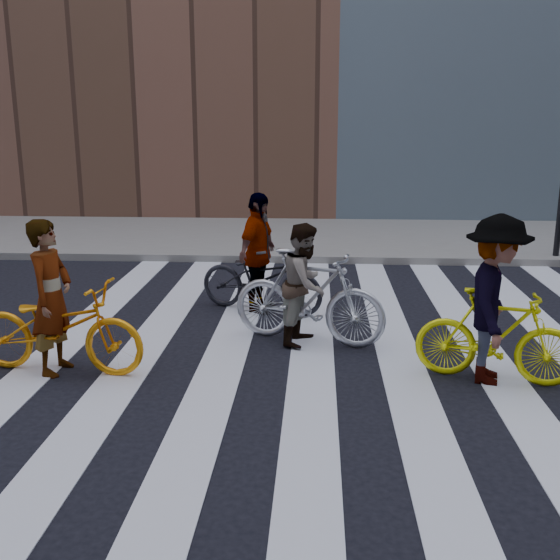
# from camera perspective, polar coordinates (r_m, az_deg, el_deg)

# --- Properties ---
(ground) EXTENTS (100.00, 100.00, 0.00)m
(ground) POSITION_cam_1_polar(r_m,az_deg,el_deg) (8.62, 6.51, -6.05)
(ground) COLOR black
(ground) RESTS_ON ground
(sidewalk_far) EXTENTS (100.00, 5.00, 0.15)m
(sidewalk_far) POSITION_cam_1_polar(r_m,az_deg,el_deg) (15.85, 5.10, 3.65)
(sidewalk_far) COLOR gray
(sidewalk_far) RESTS_ON ground
(zebra_crosswalk) EXTENTS (8.25, 10.00, 0.01)m
(zebra_crosswalk) POSITION_cam_1_polar(r_m,az_deg,el_deg) (8.62, 6.51, -6.01)
(zebra_crosswalk) COLOR silver
(zebra_crosswalk) RESTS_ON ground
(bike_yellow_left) EXTENTS (2.17, 0.97, 1.10)m
(bike_yellow_left) POSITION_cam_1_polar(r_m,az_deg,el_deg) (8.12, -18.76, -3.92)
(bike_yellow_left) COLOR #FE990E
(bike_yellow_left) RESTS_ON ground
(bike_silver_mid) EXTENTS (2.18, 1.22, 1.26)m
(bike_silver_mid) POSITION_cam_1_polar(r_m,az_deg,el_deg) (8.66, 2.50, -1.48)
(bike_silver_mid) COLOR #B5B9C0
(bike_silver_mid) RESTS_ON ground
(bike_yellow_right) EXTENTS (1.87, 0.95, 1.08)m
(bike_yellow_right) POSITION_cam_1_polar(r_m,az_deg,el_deg) (7.82, 18.32, -4.65)
(bike_yellow_right) COLOR #F0F10D
(bike_yellow_right) RESTS_ON ground
(bike_dark_rear) EXTENTS (2.13, 1.35, 1.06)m
(bike_dark_rear) POSITION_cam_1_polar(r_m,az_deg,el_deg) (10.07, -1.64, 0.18)
(bike_dark_rear) COLOR black
(bike_dark_rear) RESTS_ON ground
(rider_left) EXTENTS (0.51, 0.71, 1.83)m
(rider_left) POSITION_cam_1_polar(r_m,az_deg,el_deg) (8.04, -19.30, -1.43)
(rider_left) COLOR slate
(rider_left) RESTS_ON ground
(rider_mid) EXTENTS (0.83, 0.94, 1.62)m
(rider_mid) POSITION_cam_1_polar(r_m,az_deg,el_deg) (8.62, 2.18, -0.34)
(rider_mid) COLOR slate
(rider_mid) RESTS_ON ground
(rider_right) EXTENTS (1.01, 1.39, 1.92)m
(rider_right) POSITION_cam_1_polar(r_m,az_deg,el_deg) (7.69, 18.20, -1.68)
(rider_right) COLOR slate
(rider_right) RESTS_ON ground
(rider_rear) EXTENTS (0.79, 1.17, 1.84)m
(rider_rear) POSITION_cam_1_polar(r_m,az_deg,el_deg) (9.99, -1.95, 2.37)
(rider_rear) COLOR slate
(rider_rear) RESTS_ON ground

